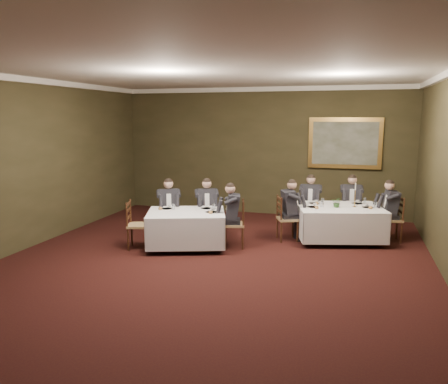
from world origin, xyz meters
The scene contains 27 objects.
ground centered at (0.00, 0.00, 0.00)m, with size 10.00×10.00×0.00m, color black.
ceiling centered at (0.00, 0.00, 3.50)m, with size 8.00×10.00×0.10m, color silver.
back_wall centered at (0.00, 5.00, 1.75)m, with size 8.00×0.10×3.50m, color #302C18.
left_wall centered at (-4.00, 0.00, 1.75)m, with size 0.10×10.00×3.50m, color #302C18.
crown_molding centered at (0.00, 0.00, 3.44)m, with size 8.00×10.00×0.12m.
table_main centered at (2.20, 2.74, 0.45)m, with size 2.11×1.80×0.67m.
table_second centered at (-0.84, 1.30, 0.45)m, with size 1.91×1.67×0.67m.
chair_main_backleft centered at (1.49, 3.52, 0.28)m, with size 0.46×0.44×1.00m.
diner_main_backleft centered at (1.49, 3.51, 0.51)m, with size 0.43×0.50×1.35m.
chair_main_backright centered at (2.43, 3.77, 0.28)m, with size 0.47×0.45×1.00m.
diner_main_backright centered at (2.43, 3.76, 0.51)m, with size 0.44×0.51×1.35m.
chair_main_endleft centered at (1.09, 2.44, 0.28)m, with size 0.56×0.57×1.00m.
diner_main_endleft centered at (1.10, 2.45, 0.51)m, with size 0.60×0.56×1.35m.
chair_main_endright centered at (3.31, 3.04, 0.28)m, with size 0.49×0.51×1.00m.
diner_main_endright centered at (3.29, 3.04, 0.51)m, with size 0.54×0.48×1.35m.
chair_sec_backleft centered at (-1.51, 1.93, 0.28)m, with size 0.58×0.57×1.00m.
diner_sec_backleft centered at (-1.50, 1.92, 0.51)m, with size 0.57×0.61×1.35m.
chair_sec_backright centered at (-0.70, 2.21, 0.28)m, with size 0.57×0.56×1.00m.
diner_sec_backright centered at (-0.70, 2.20, 0.51)m, with size 0.56×0.60×1.35m.
chair_sec_endright centered at (0.11, 1.63, 0.28)m, with size 0.52×0.53×1.00m.
diner_sec_endright centered at (0.10, 1.62, 0.51)m, with size 0.57×0.51×1.35m.
chair_sec_endleft centered at (-1.79, 0.97, 0.28)m, with size 0.53×0.55×1.00m.
centerpiece centered at (2.14, 2.65, 0.89)m, with size 0.22×0.19×0.24m, color #2D5926.
candlestick centered at (2.51, 2.81, 0.96)m, with size 0.08×0.08×0.55m.
place_setting_table_main centered at (1.68, 3.01, 0.80)m, with size 0.33×0.31×0.14m.
place_setting_table_second centered at (-1.30, 1.50, 0.80)m, with size 0.33×0.31×0.14m.
painting centered at (2.20, 4.94, 2.02)m, with size 1.87×0.09×1.33m.
Camera 1 is at (2.44, -6.94, 2.71)m, focal length 35.00 mm.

